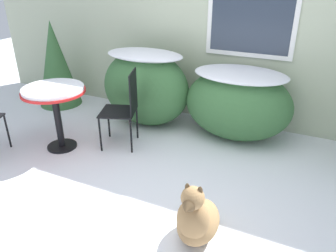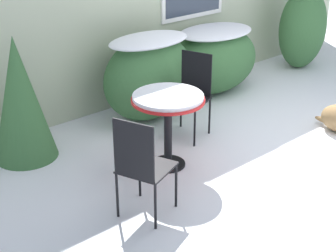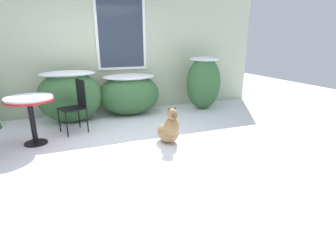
% 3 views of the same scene
% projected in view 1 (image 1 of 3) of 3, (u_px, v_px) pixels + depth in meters
% --- Properties ---
extents(ground_plane, '(16.00, 16.00, 0.00)m').
position_uv_depth(ground_plane, '(143.00, 199.00, 3.26)').
color(ground_plane, white).
extents(house_wall, '(8.00, 0.10, 2.69)m').
position_uv_depth(house_wall, '(220.00, 25.00, 4.44)').
color(house_wall, '#B2BC9E').
rests_on(house_wall, ground_plane).
extents(shrub_left, '(1.29, 0.78, 1.08)m').
position_uv_depth(shrub_left, '(145.00, 86.00, 4.61)').
color(shrub_left, '#386638').
rests_on(shrub_left, ground_plane).
extents(shrub_middle, '(1.40, 0.94, 0.94)m').
position_uv_depth(shrub_middle, '(238.00, 102.00, 4.25)').
color(shrub_middle, '#386638').
rests_on(shrub_middle, ground_plane).
extents(evergreen_bush, '(0.68, 0.68, 1.36)m').
position_uv_depth(evergreen_bush, '(56.00, 64.00, 5.27)').
color(evergreen_bush, '#386638').
rests_on(evergreen_bush, ground_plane).
extents(patio_table, '(0.75, 0.75, 0.81)m').
position_uv_depth(patio_table, '(54.00, 98.00, 3.92)').
color(patio_table, black).
rests_on(patio_table, ground_plane).
extents(patio_chair_near_table, '(0.54, 0.54, 0.98)m').
position_uv_depth(patio_chair_near_table, '(124.00, 106.00, 4.04)').
color(patio_chair_near_table, black).
rests_on(patio_chair_near_table, ground_plane).
extents(dog, '(0.35, 0.67, 0.65)m').
position_uv_depth(dog, '(197.00, 219.00, 2.67)').
color(dog, '#937047').
rests_on(dog, ground_plane).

